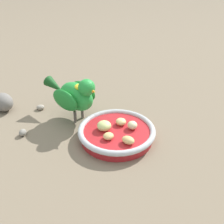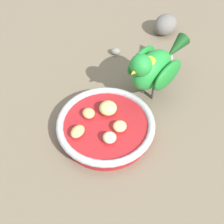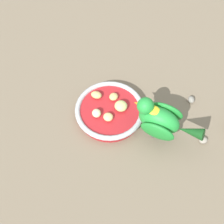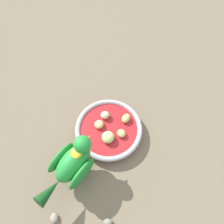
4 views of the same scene
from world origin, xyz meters
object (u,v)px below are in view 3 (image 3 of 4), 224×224
object	(u,v)px
pebble_0	(191,99)
apple_piece_0	(107,117)
feeding_bowl	(110,111)
parrot	(161,120)
pebble_1	(203,140)
apple_piece_1	(114,97)
apple_piece_2	(96,95)
apple_piece_3	(121,106)
apple_piece_4	(96,113)

from	to	relation	value
pebble_0	apple_piece_0	bearing A→B (deg)	4.87
feeding_bowl	parrot	bearing A→B (deg)	140.81
feeding_bowl	pebble_1	xyz separation A→B (m)	(-0.22, 0.14, -0.01)
apple_piece_1	parrot	xyz separation A→B (m)	(-0.09, 0.12, 0.04)
apple_piece_0	apple_piece_2	size ratio (longest dim) A/B	0.86
parrot	pebble_0	xyz separation A→B (m)	(-0.13, -0.08, -0.07)
apple_piece_0	pebble_0	distance (m)	0.25
pebble_1	feeding_bowl	bearing A→B (deg)	-31.94
apple_piece_3	pebble_1	world-z (taller)	apple_piece_3
feeding_bowl	apple_piece_0	distance (m)	0.03
feeding_bowl	parrot	size ratio (longest dim) A/B	1.17
feeding_bowl	apple_piece_0	world-z (taller)	apple_piece_0
pebble_0	pebble_1	distance (m)	0.13
apple_piece_3	pebble_0	bearing A→B (deg)	179.19
apple_piece_0	pebble_1	distance (m)	0.26
pebble_1	apple_piece_1	bearing A→B (deg)	-40.39
apple_piece_4	apple_piece_0	bearing A→B (deg)	144.70
apple_piece_3	apple_piece_4	world-z (taller)	apple_piece_3
parrot	pebble_1	world-z (taller)	parrot
apple_piece_4	pebble_0	xyz separation A→B (m)	(-0.27, -0.00, -0.03)
apple_piece_0	apple_piece_2	distance (m)	0.08
feeding_bowl	apple_piece_2	size ratio (longest dim) A/B	6.20
parrot	pebble_0	size ratio (longest dim) A/B	7.36
apple_piece_2	feeding_bowl	bearing A→B (deg)	117.72
apple_piece_3	pebble_0	world-z (taller)	apple_piece_3
apple_piece_1	apple_piece_4	size ratio (longest dim) A/B	1.01
apple_piece_2	apple_piece_1	bearing A→B (deg)	160.63
apple_piece_3	pebble_0	xyz separation A→B (m)	(-0.21, 0.00, -0.03)
feeding_bowl	apple_piece_3	size ratio (longest dim) A/B	5.45
feeding_bowl	parrot	world-z (taller)	parrot
apple_piece_2	apple_piece_4	distance (m)	0.06
apple_piece_0	pebble_0	bearing A→B (deg)	-175.13
parrot	apple_piece_1	bearing A→B (deg)	-15.25
parrot	pebble_1	size ratio (longest dim) A/B	7.05
pebble_0	apple_piece_4	bearing A→B (deg)	0.72
feeding_bowl	apple_piece_2	bearing A→B (deg)	-62.28
apple_piece_1	apple_piece_4	xyz separation A→B (m)	(0.06, 0.04, 0.00)
feeding_bowl	apple_piece_4	size ratio (longest dim) A/B	7.55
parrot	pebble_1	bearing A→B (deg)	-165.03
apple_piece_3	pebble_1	distance (m)	0.24
apple_piece_0	parrot	xyz separation A→B (m)	(-0.12, 0.06, 0.04)
apple_piece_1	pebble_1	xyz separation A→B (m)	(-0.20, 0.17, -0.03)
feeding_bowl	pebble_0	bearing A→B (deg)	178.60
parrot	apple_piece_3	bearing A→B (deg)	-9.10
apple_piece_0	apple_piece_2	bearing A→B (deg)	-80.32
apple_piece_2	pebble_0	distance (m)	0.27
apple_piece_1	parrot	bearing A→B (deg)	126.28
apple_piece_0	apple_piece_1	bearing A→B (deg)	-117.76
apple_piece_0	parrot	bearing A→B (deg)	153.05
apple_piece_2	pebble_0	xyz separation A→B (m)	(-0.26, 0.06, -0.03)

